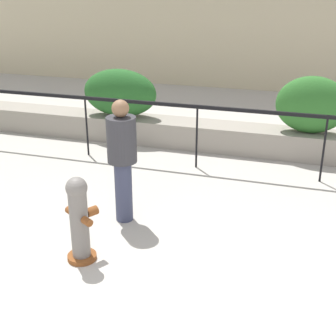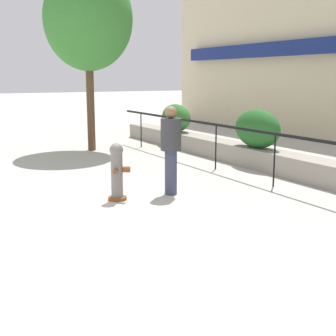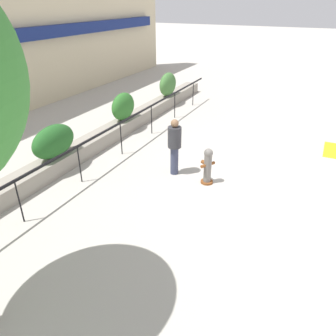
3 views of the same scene
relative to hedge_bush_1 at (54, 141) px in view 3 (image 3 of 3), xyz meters
name	(u,v)px [view 3 (image 3 of 3)]	position (x,y,z in m)	size (l,w,h in m)	color
ground_plane	(266,186)	(1.91, -6.00, -0.99)	(120.00, 120.00, 0.00)	#B2ADA3
planter_wall_low	(96,142)	(1.91, 0.00, -0.74)	(18.00, 0.70, 0.50)	gray
fence_railing_segment	(120,126)	(1.91, -1.10, 0.03)	(15.00, 0.05, 1.15)	black
hedge_bush_1	(54,141)	(0.00, 0.00, 0.00)	(1.57, 0.70, 0.98)	#235B23
hedge_bush_2	(123,106)	(3.79, 0.00, 0.04)	(1.30, 0.61, 1.05)	#2D6B28
hedge_bush_3	(168,84)	(7.76, 0.00, 0.06)	(1.35, 0.60, 1.11)	#427538
fire_hydrant	(208,166)	(1.32, -4.40, -0.44)	(0.48, 0.48, 1.08)	brown
pedestrian	(175,144)	(1.43, -3.31, 0.00)	(0.55, 0.55, 1.73)	#383D56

